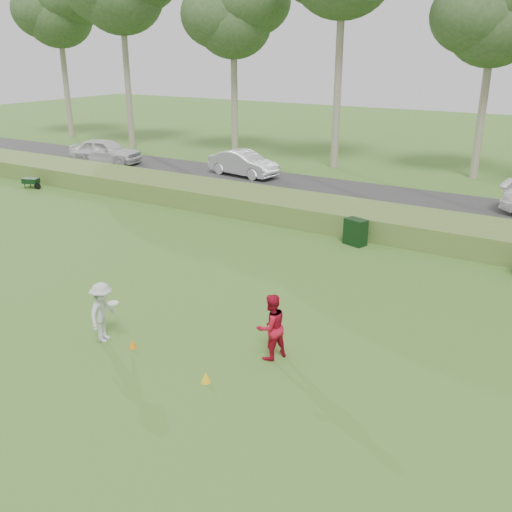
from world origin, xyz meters
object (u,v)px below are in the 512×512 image
Objects in this scene: car_left at (105,151)px; cone_orange at (133,344)px; cone_yellow at (206,377)px; utility_cabinet at (355,232)px; player_white at (103,312)px; player_red at (271,327)px; car_mid at (244,163)px.

cone_orange is at bearing -147.03° from car_left.
cone_yellow reaches higher than cone_orange.
utility_cabinet reaches higher than cone_yellow.
cone_yellow is at bearing -68.86° from utility_cabinet.
player_white reaches higher than cone_yellow.
cone_orange is 2.50m from cone_yellow.
player_red reaches higher than car_mid.
cone_orange is (0.88, 0.07, -0.68)m from player_white.
player_red reaches higher than car_left.
utility_cabinet is at bearing 80.71° from cone_orange.
cone_yellow is 21.51m from car_mid.
player_red reaches higher than player_white.
car_mid is at bearing 120.46° from cone_yellow.
car_left reaches higher than car_mid.
player_red is at bearing -63.67° from utility_cabinet.
cone_yellow is 10.65m from utility_cabinet.
player_white is 0.96× the size of player_red.
player_white is 6.24× the size of cone_yellow.
car_mid is (9.48, 1.48, -0.07)m from car_left.
player_red is at bearing 23.87° from cone_orange.
car_mid reaches higher than cone_orange.
utility_cabinet is 0.23× the size of car_mid.
car_left is at bearing 27.51° from player_white.
cone_yellow is 0.06× the size of car_mid.
car_left is at bearing -101.70° from player_red.
car_mid is at bearing 114.78° from cone_orange.
cone_yellow is at bearing -141.26° from car_mid.
player_red is 1.96m from cone_yellow.
car_mid is (-10.90, 18.54, 0.64)m from cone_yellow.
player_white is at bearing -149.33° from car_mid.
car_mid is (-11.59, 16.84, -0.05)m from player_red.
car_mid reaches higher than utility_cabinet.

